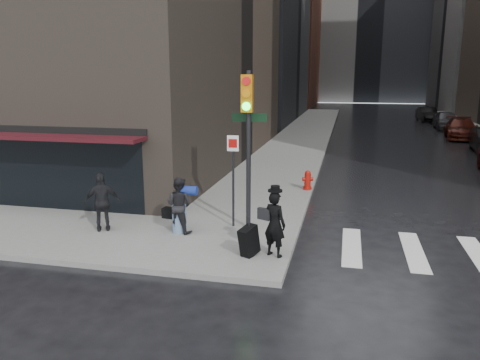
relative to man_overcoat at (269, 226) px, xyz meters
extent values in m
plane|color=black|center=(-1.47, 0.55, -0.91)|extent=(140.00, 140.00, 0.00)
cube|color=slate|center=(-1.47, 27.55, -0.84)|extent=(4.00, 50.00, 0.15)
cube|color=silver|center=(2.03, 1.55, -0.91)|extent=(0.50, 3.00, 0.01)
cube|color=silver|center=(3.63, 1.55, -0.91)|extent=(0.50, 3.00, 0.01)
cube|color=silver|center=(5.23, 1.55, -0.91)|extent=(0.50, 3.00, 0.01)
cube|color=#5A301E|center=(-14.47, 62.55, 12.09)|extent=(22.00, 20.00, 26.00)
cube|color=gray|center=(4.53, 78.55, 15.09)|extent=(40.00, 12.00, 32.00)
cube|color=black|center=(-8.47, 2.60, 0.49)|extent=(8.00, 0.12, 2.60)
cube|color=#390D12|center=(-8.47, 2.10, 1.74)|extent=(8.40, 1.10, 0.12)
cube|color=black|center=(-8.47, 2.53, 1.91)|extent=(8.40, 0.08, 0.22)
imported|color=black|center=(0.13, 0.03, 0.06)|extent=(0.71, 0.61, 1.65)
cylinder|color=black|center=(0.13, 0.03, 0.91)|extent=(0.35, 0.35, 0.04)
cylinder|color=black|center=(0.13, 0.03, 0.97)|extent=(0.22, 0.22, 0.13)
cube|color=black|center=(-0.15, 0.09, 0.28)|extent=(0.37, 0.25, 0.29)
cube|color=black|center=(-0.48, -0.12, -0.38)|extent=(0.52, 0.70, 0.84)
cylinder|color=black|center=(-0.48, -0.12, 0.06)|extent=(0.03, 0.03, 0.39)
imported|color=black|center=(-2.79, 1.20, 0.04)|extent=(0.87, 0.73, 1.61)
cube|color=black|center=(-3.14, 1.42, -0.28)|extent=(0.52, 0.34, 0.30)
cylinder|color=navy|center=(-2.51, 1.26, 0.47)|extent=(0.48, 0.26, 0.26)
imported|color=black|center=(-4.98, 0.85, 0.08)|extent=(1.07, 0.82, 1.70)
cylinder|color=black|center=(-0.97, 2.10, 1.50)|extent=(0.14, 0.14, 4.54)
cube|color=orange|center=(-0.97, 1.85, 3.15)|extent=(0.32, 0.21, 1.02)
cylinder|color=red|center=(-0.97, 1.74, 3.49)|extent=(0.23, 0.06, 0.23)
cylinder|color=orange|center=(-0.97, 1.74, 3.15)|extent=(0.23, 0.06, 0.23)
cylinder|color=#19E533|center=(-0.97, 1.74, 2.81)|extent=(0.23, 0.06, 0.23)
cylinder|color=black|center=(-1.43, 2.09, 0.60)|extent=(0.07, 0.07, 2.72)
cube|color=white|center=(-1.43, 2.06, 1.73)|extent=(0.34, 0.03, 0.45)
cube|color=black|center=(-0.97, 2.18, 2.47)|extent=(1.02, 0.05, 0.25)
cylinder|color=#A4110A|center=(0.33, 7.21, -0.71)|extent=(0.34, 0.34, 0.11)
cylinder|color=#A4110A|center=(0.33, 7.21, -0.45)|extent=(0.25, 0.25, 0.63)
sphere|color=#A4110A|center=(0.33, 7.21, -0.11)|extent=(0.23, 0.23, 0.23)
cylinder|color=#A4110A|center=(0.33, 7.21, -0.34)|extent=(0.45, 0.26, 0.15)
imported|color=#43150D|center=(9.89, 26.20, -0.17)|extent=(2.60, 5.30, 1.48)
imported|color=#3A3A3E|center=(10.06, 32.87, -0.14)|extent=(2.00, 4.61, 1.55)
imported|color=black|center=(9.50, 39.55, -0.20)|extent=(1.80, 4.45, 1.44)
camera|label=1|loc=(1.76, -10.85, 3.63)|focal=35.00mm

